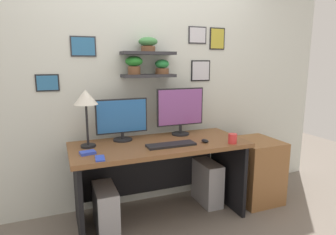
{
  "coord_description": "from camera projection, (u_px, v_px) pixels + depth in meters",
  "views": [
    {
      "loc": [
        -0.87,
        -2.4,
        1.48
      ],
      "look_at": [
        0.1,
        0.05,
        0.97
      ],
      "focal_mm": 30.65,
      "sensor_mm": 36.0,
      "label": 1
    }
  ],
  "objects": [
    {
      "name": "computer_tower_left",
      "position": [
        106.0,
        210.0,
        2.52
      ],
      "size": [
        0.18,
        0.4,
        0.41
      ],
      "primitive_type": "cube",
      "color": "#99999E",
      "rests_on": "ground"
    },
    {
      "name": "scissors_tray",
      "position": [
        88.0,
        153.0,
        2.31
      ],
      "size": [
        0.13,
        0.1,
        0.02
      ],
      "primitive_type": "cube",
      "rotation": [
        0.0,
        0.0,
        0.17
      ],
      "color": "blue",
      "rests_on": "desk"
    },
    {
      "name": "desk",
      "position": [
        158.0,
        163.0,
        2.73
      ],
      "size": [
        1.61,
        0.68,
        0.75
      ],
      "color": "brown",
      "rests_on": "ground"
    },
    {
      "name": "keyboard",
      "position": [
        171.0,
        145.0,
        2.54
      ],
      "size": [
        0.44,
        0.14,
        0.02
      ],
      "primitive_type": "cube",
      "color": "black",
      "rests_on": "desk"
    },
    {
      "name": "cell_phone",
      "position": [
        100.0,
        158.0,
        2.2
      ],
      "size": [
        0.08,
        0.15,
        0.01
      ],
      "primitive_type": "cube",
      "rotation": [
        0.0,
        0.0,
        -0.09
      ],
      "color": "blue",
      "rests_on": "desk"
    },
    {
      "name": "drawer_cabinet",
      "position": [
        255.0,
        170.0,
        3.09
      ],
      "size": [
        0.44,
        0.5,
        0.67
      ],
      "primitive_type": "cube",
      "color": "brown",
      "rests_on": "ground"
    },
    {
      "name": "desk_lamp",
      "position": [
        86.0,
        101.0,
        2.44
      ],
      "size": [
        0.2,
        0.2,
        0.5
      ],
      "color": "black",
      "rests_on": "desk"
    },
    {
      "name": "coffee_mug",
      "position": [
        233.0,
        139.0,
        2.61
      ],
      "size": [
        0.08,
        0.08,
        0.09
      ],
      "primitive_type": "cylinder",
      "color": "red",
      "rests_on": "desk"
    },
    {
      "name": "computer_mouse",
      "position": [
        205.0,
        141.0,
        2.65
      ],
      "size": [
        0.06,
        0.09,
        0.03
      ],
      "primitive_type": "ellipsoid",
      "color": "black",
      "rests_on": "desk"
    },
    {
      "name": "back_wall_assembly",
      "position": [
        145.0,
        74.0,
        2.92
      ],
      "size": [
        4.4,
        0.24,
        2.7
      ],
      "color": "silver",
      "rests_on": "ground"
    },
    {
      "name": "monitor_right",
      "position": [
        180.0,
        110.0,
        2.9
      ],
      "size": [
        0.5,
        0.18,
        0.48
      ],
      "color": "black",
      "rests_on": "desk"
    },
    {
      "name": "ground_plane",
      "position": [
        160.0,
        217.0,
        2.78
      ],
      "size": [
        8.0,
        8.0,
        0.0
      ],
      "primitive_type": "plane",
      "color": "#70665B"
    },
    {
      "name": "monitor_left",
      "position": [
        122.0,
        119.0,
        2.69
      ],
      "size": [
        0.49,
        0.18,
        0.4
      ],
      "color": "black",
      "rests_on": "desk"
    },
    {
      "name": "computer_tower_right",
      "position": [
        207.0,
        182.0,
        3.04
      ],
      "size": [
        0.18,
        0.4,
        0.45
      ],
      "primitive_type": "cube",
      "color": "#99999E",
      "rests_on": "ground"
    }
  ]
}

